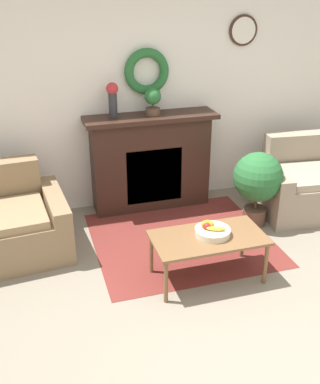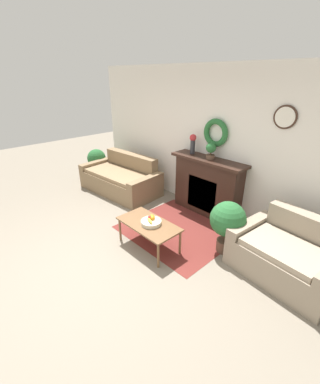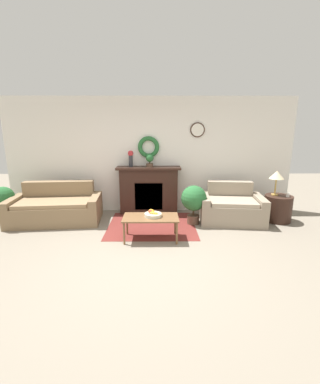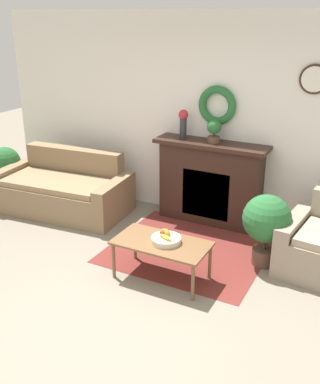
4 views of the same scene
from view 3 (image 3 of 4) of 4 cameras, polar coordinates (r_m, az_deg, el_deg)
The scene contains 15 objects.
ground_plane at distance 4.03m, azimuth -3.49°, elevation -15.44°, with size 16.00×16.00×0.00m, color gray.
floor_rug at distance 5.45m, azimuth -1.84°, elevation -7.33°, with size 1.80×1.63×0.01m.
wall_back at distance 6.18m, azimuth -2.39°, elevation 8.12°, with size 6.80×0.16×2.70m.
fireplace at distance 6.11m, azimuth -2.50°, elevation 0.50°, with size 1.49×0.41×1.11m.
couch_left at distance 6.02m, azimuth -22.06°, elevation -3.35°, with size 1.95×1.12×0.83m.
loveseat_right at distance 5.82m, azimuth 15.53°, elevation -3.39°, with size 1.42×1.05×0.82m.
coffee_table at distance 4.66m, azimuth -2.08°, elevation -6.01°, with size 1.00×0.53×0.43m.
fruit_bowl at distance 4.65m, azimuth -1.64°, elevation -4.92°, with size 0.31×0.31×0.12m.
side_table_by_loveseat at distance 6.18m, azimuth 24.69°, elevation -3.30°, with size 0.58×0.58×0.57m.
table_lamp at distance 6.04m, azimuth 24.51°, elevation 3.33°, with size 0.31×0.31×0.53m.
mug at distance 6.07m, azimuth 26.51°, elevation -0.58°, with size 0.07×0.07×0.09m.
vase_on_mantel_left at distance 6.02m, azimuth -6.53°, elevation 7.67°, with size 0.13×0.13×0.37m.
potted_plant_on_mantel at distance 5.97m, azimuth -2.32°, elevation 7.18°, with size 0.18×0.18×0.30m.
potted_plant_floor_by_couch at distance 6.53m, azimuth -31.47°, elevation -1.35°, with size 0.47×0.47×0.76m.
potted_plant_floor_by_loveseat at distance 5.42m, azimuth 7.52°, elevation -1.73°, with size 0.53×0.53×0.83m.
Camera 3 is at (0.21, -3.51, 1.96)m, focal length 24.00 mm.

